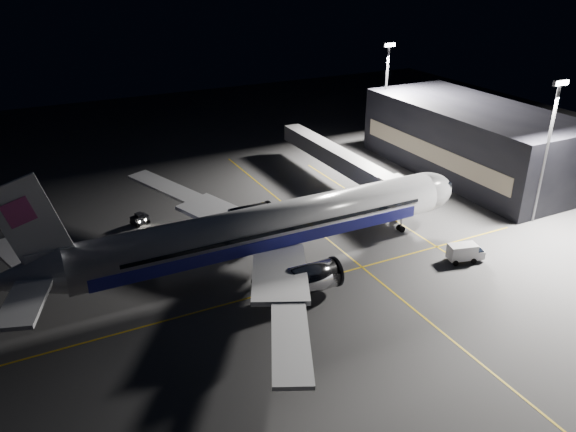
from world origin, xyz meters
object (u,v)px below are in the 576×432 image
(jet_bridge, at_px, (343,161))
(service_truck, at_px, (465,252))
(floodlight_mast_south, at_px, (549,140))
(safety_cone_a, at_px, (239,253))
(safety_cone_c, at_px, (251,242))
(baggage_tug, at_px, (140,219))
(safety_cone_b, at_px, (232,243))
(airliner, at_px, (261,229))
(floodlight_mast_north, at_px, (386,87))

(jet_bridge, xyz_separation_m, service_truck, (0.61, -28.59, -3.32))
(service_truck, bearing_deg, floodlight_mast_south, 28.89)
(jet_bridge, bearing_deg, floodlight_mast_south, -53.21)
(safety_cone_a, height_order, safety_cone_c, safety_cone_c)
(jet_bridge, relative_size, service_truck, 6.97)
(baggage_tug, distance_m, safety_cone_b, 15.55)
(safety_cone_b, bearing_deg, floodlight_mast_south, -16.83)
(jet_bridge, distance_m, service_truck, 28.79)
(airliner, xyz_separation_m, service_truck, (23.69, -10.54, -3.90))
(baggage_tug, relative_size, safety_cone_a, 5.01)
(baggage_tug, height_order, safety_cone_c, baggage_tug)
(floodlight_mast_north, xyz_separation_m, safety_cone_c, (-40.03, -26.12, -12.03))
(service_truck, distance_m, safety_cone_b, 30.50)
(service_truck, distance_m, safety_cone_c, 27.97)
(airliner, distance_m, floodlight_mast_south, 42.13)
(floodlight_mast_north, xyz_separation_m, safety_cone_a, (-42.62, -27.99, -12.09))
(floodlight_mast_south, bearing_deg, safety_cone_c, 163.47)
(safety_cone_b, bearing_deg, airliner, -78.62)
(baggage_tug, bearing_deg, floodlight_mast_north, -4.76)
(safety_cone_a, relative_size, safety_cone_c, 0.82)
(safety_cone_a, bearing_deg, safety_cone_b, 86.57)
(floodlight_mast_south, distance_m, safety_cone_a, 45.42)
(floodlight_mast_south, xyz_separation_m, safety_cone_c, (-40.03, 11.88, -12.03))
(service_truck, height_order, safety_cone_a, service_truck)
(jet_bridge, xyz_separation_m, safety_cone_c, (-22.03, -12.19, -4.24))
(jet_bridge, bearing_deg, service_truck, -88.78)
(airliner, distance_m, floodlight_mast_north, 52.56)
(safety_cone_c, bearing_deg, safety_cone_a, -144.20)
(safety_cone_a, bearing_deg, baggage_tug, 121.74)
(service_truck, xyz_separation_m, safety_cone_b, (-25.06, 17.36, -0.95))
(floodlight_mast_south, height_order, safety_cone_c, floodlight_mast_south)
(airliner, relative_size, floodlight_mast_south, 2.97)
(baggage_tug, distance_m, safety_cone_a, 17.77)
(floodlight_mast_north, relative_size, safety_cone_a, 37.15)
(service_truck, height_order, safety_cone_c, service_truck)
(jet_bridge, xyz_separation_m, safety_cone_b, (-24.45, -11.23, -4.26))
(airliner, xyz_separation_m, jet_bridge, (23.08, 18.06, -0.58))
(floodlight_mast_south, bearing_deg, service_truck, -165.42)
(service_truck, xyz_separation_m, safety_cone_a, (-25.23, 14.54, -0.99))
(baggage_tug, xyz_separation_m, safety_cone_b, (9.52, -12.29, -0.46))
(service_truck, relative_size, safety_cone_a, 8.85)
(floodlight_mast_north, relative_size, baggage_tug, 7.42)
(jet_bridge, height_order, safety_cone_c, jet_bridge)
(baggage_tug, bearing_deg, jet_bridge, -20.45)
(floodlight_mast_south, xyz_separation_m, baggage_tug, (-51.97, 25.12, -11.59))
(jet_bridge, distance_m, safety_cone_c, 25.53)
(floodlight_mast_south, relative_size, baggage_tug, 7.42)
(airliner, relative_size, floodlight_mast_north, 2.97)
(safety_cone_a, xyz_separation_m, safety_cone_b, (0.17, 2.83, 0.04))
(airliner, distance_m, safety_cone_c, 7.67)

